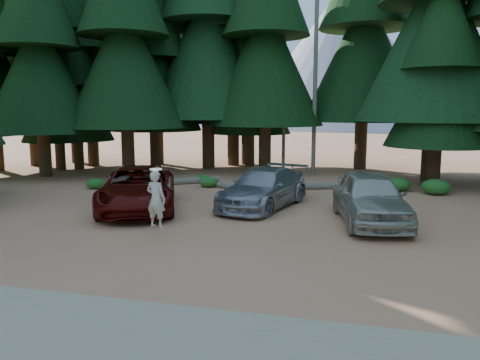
{
  "coord_description": "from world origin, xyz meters",
  "views": [
    {
      "loc": [
        3.31,
        -12.87,
        3.83
      ],
      "look_at": [
        -0.8,
        3.38,
        1.25
      ],
      "focal_mm": 35.0,
      "sensor_mm": 36.0,
      "label": 1
    }
  ],
  "objects_px": {
    "silver_minivan_center": "(264,188)",
    "log_right": "(333,186)",
    "silver_minivan_right": "(370,198)",
    "frisbee_player": "(156,199)",
    "red_pickup": "(138,188)",
    "log_left": "(178,181)",
    "log_mid": "(241,188)"
  },
  "relations": [
    {
      "from": "silver_minivan_center",
      "to": "frisbee_player",
      "type": "distance_m",
      "value": 5.49
    },
    {
      "from": "red_pickup",
      "to": "silver_minivan_right",
      "type": "height_order",
      "value": "silver_minivan_right"
    },
    {
      "from": "silver_minivan_center",
      "to": "log_right",
      "type": "distance_m",
      "value": 5.44
    },
    {
      "from": "silver_minivan_right",
      "to": "silver_minivan_center",
      "type": "bearing_deg",
      "value": 146.93
    },
    {
      "from": "silver_minivan_right",
      "to": "frisbee_player",
      "type": "bearing_deg",
      "value": -162.48
    },
    {
      "from": "silver_minivan_center",
      "to": "silver_minivan_right",
      "type": "height_order",
      "value": "silver_minivan_right"
    },
    {
      "from": "log_left",
      "to": "log_mid",
      "type": "distance_m",
      "value": 3.73
    },
    {
      "from": "silver_minivan_center",
      "to": "red_pickup",
      "type": "bearing_deg",
      "value": -145.55
    },
    {
      "from": "silver_minivan_right",
      "to": "log_right",
      "type": "xyz_separation_m",
      "value": [
        -1.54,
        6.46,
        -0.71
      ]
    },
    {
      "from": "frisbee_player",
      "to": "log_mid",
      "type": "distance_m",
      "value": 8.23
    },
    {
      "from": "log_mid",
      "to": "log_right",
      "type": "xyz_separation_m",
      "value": [
        4.14,
        1.67,
        0.01
      ]
    },
    {
      "from": "silver_minivan_right",
      "to": "log_right",
      "type": "relative_size",
      "value": 1.08
    },
    {
      "from": "silver_minivan_center",
      "to": "log_mid",
      "type": "bearing_deg",
      "value": 132.83
    },
    {
      "from": "log_mid",
      "to": "silver_minivan_center",
      "type": "bearing_deg",
      "value": -30.43
    },
    {
      "from": "silver_minivan_right",
      "to": "frisbee_player",
      "type": "xyz_separation_m",
      "value": [
        -6.24,
        -3.36,
        0.29
      ]
    },
    {
      "from": "frisbee_player",
      "to": "log_left",
      "type": "height_order",
      "value": "frisbee_player"
    },
    {
      "from": "red_pickup",
      "to": "log_left",
      "type": "distance_m",
      "value": 6.01
    },
    {
      "from": "log_right",
      "to": "silver_minivan_center",
      "type": "bearing_deg",
      "value": -135.71
    },
    {
      "from": "silver_minivan_center",
      "to": "log_left",
      "type": "distance_m",
      "value": 6.81
    },
    {
      "from": "silver_minivan_center",
      "to": "log_right",
      "type": "height_order",
      "value": "silver_minivan_center"
    },
    {
      "from": "red_pickup",
      "to": "log_right",
      "type": "distance_m",
      "value": 9.53
    },
    {
      "from": "red_pickup",
      "to": "log_mid",
      "type": "distance_m",
      "value": 5.62
    },
    {
      "from": "red_pickup",
      "to": "log_mid",
      "type": "bearing_deg",
      "value": 37.57
    },
    {
      "from": "frisbee_player",
      "to": "log_right",
      "type": "distance_m",
      "value": 10.93
    },
    {
      "from": "silver_minivan_right",
      "to": "red_pickup",
      "type": "bearing_deg",
      "value": 169.42
    },
    {
      "from": "silver_minivan_center",
      "to": "silver_minivan_right",
      "type": "distance_m",
      "value": 4.29
    },
    {
      "from": "silver_minivan_right",
      "to": "log_left",
      "type": "relative_size",
      "value": 1.16
    },
    {
      "from": "red_pickup",
      "to": "frisbee_player",
      "type": "distance_m",
      "value": 4.03
    },
    {
      "from": "silver_minivan_center",
      "to": "log_right",
      "type": "bearing_deg",
      "value": 77.7
    },
    {
      "from": "red_pickup",
      "to": "log_left",
      "type": "relative_size",
      "value": 1.35
    },
    {
      "from": "red_pickup",
      "to": "log_right",
      "type": "relative_size",
      "value": 1.26
    },
    {
      "from": "red_pickup",
      "to": "frisbee_player",
      "type": "bearing_deg",
      "value": -78.13
    }
  ]
}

